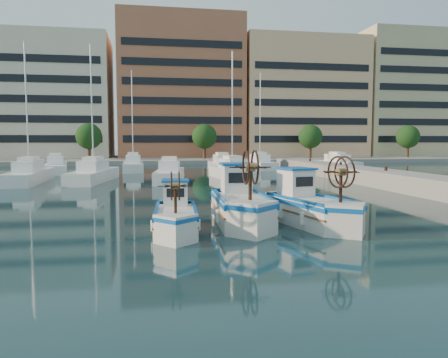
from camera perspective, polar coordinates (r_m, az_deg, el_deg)
ground at (r=17.78m, az=6.41°, el=-6.29°), size 300.00×300.00×0.00m
quay at (r=30.67m, az=25.97°, el=-0.88°), size 3.00×60.00×1.20m
waterfront at (r=83.34m, az=0.02°, el=10.25°), size 180.00×40.00×25.60m
yacht_marina at (r=44.39m, az=-8.89°, el=1.14°), size 40.65×23.00×11.50m
fishing_boat_a at (r=16.86m, az=-6.34°, el=-4.60°), size 1.81×3.96×2.43m
fishing_boat_b at (r=18.45m, az=2.16°, el=-3.12°), size 2.25×5.10×3.15m
fishing_boat_c at (r=18.51m, az=11.11°, el=-3.38°), size 2.88×4.83×2.93m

